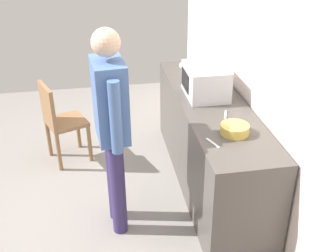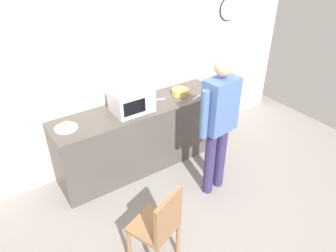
# 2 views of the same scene
# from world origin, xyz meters

# --- Properties ---
(ground_plane) EXTENTS (6.00, 6.00, 0.00)m
(ground_plane) POSITION_xyz_m (0.00, 0.00, 0.00)
(ground_plane) COLOR gray
(back_wall) EXTENTS (5.40, 0.13, 2.60)m
(back_wall) POSITION_xyz_m (0.01, 1.60, 1.30)
(back_wall) COLOR silver
(back_wall) RESTS_ON ground_plane
(kitchen_counter) EXTENTS (2.39, 0.62, 0.93)m
(kitchen_counter) POSITION_xyz_m (-0.20, 1.22, 0.46)
(kitchen_counter) COLOR #4C4742
(kitchen_counter) RESTS_ON ground_plane
(microwave) EXTENTS (0.50, 0.39, 0.30)m
(microwave) POSITION_xyz_m (-0.33, 1.19, 1.08)
(microwave) COLOR silver
(microwave) RESTS_ON kitchen_counter
(sandwich_plate) EXTENTS (0.27, 0.27, 0.07)m
(sandwich_plate) POSITION_xyz_m (-1.19, 1.24, 0.95)
(sandwich_plate) COLOR white
(sandwich_plate) RESTS_ON kitchen_counter
(salad_bowl) EXTENTS (0.24, 0.24, 0.08)m
(salad_bowl) POSITION_xyz_m (0.46, 1.23, 0.97)
(salad_bowl) COLOR gold
(salad_bowl) RESTS_ON kitchen_counter
(fork_utensil) EXTENTS (0.17, 0.08, 0.01)m
(fork_utensil) POSITION_xyz_m (0.59, 1.01, 0.93)
(fork_utensil) COLOR silver
(fork_utensil) RESTS_ON kitchen_counter
(spoon_utensil) EXTENTS (0.17, 0.08, 0.01)m
(spoon_utensil) POSITION_xyz_m (0.13, 1.26, 0.93)
(spoon_utensil) COLOR silver
(spoon_utensil) RESTS_ON kitchen_counter
(person_standing) EXTENTS (0.59, 0.28, 1.81)m
(person_standing) POSITION_xyz_m (0.30, 0.24, 1.07)
(person_standing) COLOR #332958
(person_standing) RESTS_ON ground_plane
(wooden_chair) EXTENTS (0.52, 0.52, 0.94)m
(wooden_chair) POSITION_xyz_m (-0.88, -0.29, 0.52)
(wooden_chair) COLOR olive
(wooden_chair) RESTS_ON ground_plane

